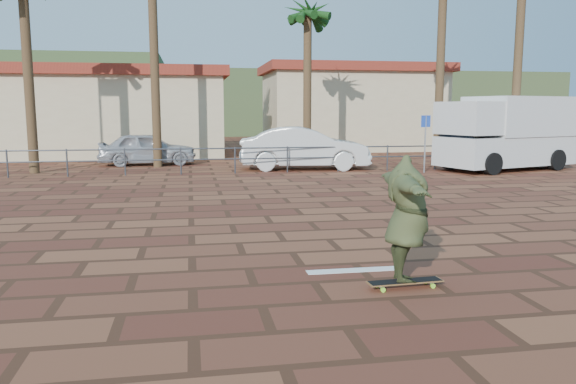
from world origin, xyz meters
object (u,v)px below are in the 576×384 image
at_px(longboard, 405,282).
at_px(car_silver, 147,149).
at_px(car_white, 304,148).
at_px(campervan, 507,132).
at_px(skateboarder, 407,219).

height_order(longboard, car_silver, car_silver).
bearing_deg(car_white, campervan, -93.72).
xyz_separation_m(campervan, car_silver, (-14.26, 4.49, -0.81)).
distance_m(car_silver, car_white, 7.01).
bearing_deg(longboard, campervan, 51.26).
bearing_deg(car_white, car_silver, 71.57).
height_order(longboard, car_white, car_white).
bearing_deg(car_silver, car_white, -119.04).
bearing_deg(car_silver, skateboarder, -169.37).
xyz_separation_m(longboard, campervan, (9.63, 13.64, 1.44)).
bearing_deg(car_white, longboard, -179.53).
bearing_deg(skateboarder, longboard, -145.59).
height_order(campervan, car_silver, campervan).
bearing_deg(car_white, skateboarder, -179.53).
relative_size(longboard, skateboarder, 0.50).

